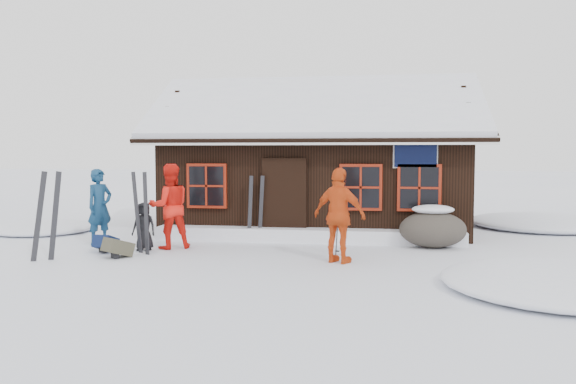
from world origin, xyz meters
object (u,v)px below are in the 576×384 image
Objects in this scene: ski_poles at (340,228)px; skier_crouched at (144,226)px; boulder at (433,228)px; ski_pair_left at (47,217)px; backpack_blue at (106,246)px; skier_teal at (100,207)px; skier_orange_right at (339,216)px; backpack_olive at (118,251)px; skier_orange_left at (170,206)px.

skier_crouched is at bearing -179.03° from ski_poles.
boulder is 8.41m from ski_pair_left.
ski_pair_left reaches higher than backpack_blue.
ski_poles reaches higher than backpack_blue.
skier_teal is 5.96m from skier_orange_right.
skier_orange_right is 1.01× the size of ski_pair_left.
skier_crouched is at bearing 111.33° from backpack_olive.
skier_orange_right is at bearing -133.41° from boulder.
ski_poles is at bearing 1.04° from skier_crouched.
ski_pair_left is (-0.11, -2.03, -0.02)m from skier_teal.
skier_teal is 7.87m from boulder.
boulder is at bearing 31.58° from ski_poles.
ski_poles is at bearing -1.94° from ski_pair_left.
skier_orange_right is at bearing -88.28° from ski_poles.
skier_orange_left is at bearing 31.33° from backpack_blue.
ski_poles is at bearing -68.05° from skier_teal.
skier_orange_right reaches higher than backpack_olive.
skier_teal is 2.03m from ski_pair_left.
skier_orange_right reaches higher than backpack_blue.
skier_crouched is 2.07m from ski_pair_left.
skier_orange_left is 1.04× the size of ski_pair_left.
backpack_blue is 0.80m from backpack_olive.
ski_poles reaches higher than boulder.
backpack_blue is (0.72, 1.08, -0.75)m from ski_pair_left.
skier_orange_right is 1.55× the size of ski_poles.
skier_orange_right is (3.94, -1.12, -0.02)m from skier_orange_left.
ski_pair_left is at bearing 31.09° from skier_orange_right.
ski_poles is 4.72m from backpack_olive.
skier_crouched is at bearing 28.13° from backpack_blue.
backpack_blue is (-5.18, 0.46, -0.81)m from skier_orange_right.
backpack_blue is at bearing -175.36° from ski_poles.
skier_teal is at bearing 156.17° from skier_crouched.
boulder is at bearing 16.57° from backpack_blue.
skier_teal is 1.53m from skier_crouched.
skier_orange_left reaches higher than backpack_blue.
skier_teal reaches higher than skier_crouched.
skier_orange_left is 1.02× the size of skier_orange_right.
boulder is 2.42m from ski_poles.
backpack_olive is (0.55, -0.57, 0.01)m from backpack_blue.
skier_teal is at bearing -174.60° from boulder.
ski_pair_left is at bearing -135.75° from skier_crouched.
skier_teal is 1.36m from backpack_blue.
skier_orange_left is 0.73m from skier_crouched.
skier_crouched is 0.88× the size of ski_poles.
backpack_olive is at bearing -101.73° from skier_crouched.
skier_orange_left is at bearing 25.30° from ski_pair_left.
skier_orange_left is 1.27× the size of boulder.
skier_orange_right is 4.52m from skier_crouched.
ski_pair_left reaches higher than skier_crouched.
boulder is (7.82, 0.74, -0.45)m from skier_teal.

